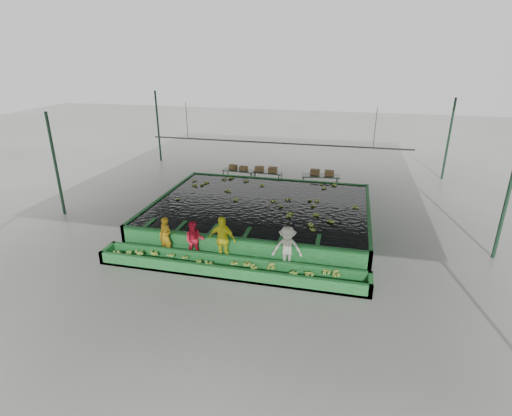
% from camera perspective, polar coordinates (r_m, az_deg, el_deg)
% --- Properties ---
extents(ground, '(80.00, 80.00, 0.00)m').
position_cam_1_polar(ground, '(17.82, -0.38, -3.57)').
color(ground, gray).
rests_on(ground, ground).
extents(shed_roof, '(20.00, 22.00, 0.04)m').
position_cam_1_polar(shed_roof, '(16.34, -0.42, 12.53)').
color(shed_roof, gray).
rests_on(shed_roof, shed_posts).
extents(shed_posts, '(20.00, 22.00, 5.00)m').
position_cam_1_polar(shed_posts, '(16.91, -0.40, 4.13)').
color(shed_posts, '#1B3825').
rests_on(shed_posts, ground).
extents(flotation_tank, '(10.00, 8.00, 0.90)m').
position_cam_1_polar(flotation_tank, '(18.98, 0.71, -0.47)').
color(flotation_tank, '#227431').
rests_on(flotation_tank, ground).
extents(tank_water, '(9.70, 7.70, 0.00)m').
position_cam_1_polar(tank_water, '(18.83, 0.71, 0.66)').
color(tank_water, black).
rests_on(tank_water, flotation_tank).
extents(sorting_trough, '(10.00, 1.00, 0.50)m').
position_cam_1_polar(sorting_trough, '(14.62, -3.80, -8.48)').
color(sorting_trough, '#227431').
rests_on(sorting_trough, ground).
extents(cableway_rail, '(0.08, 0.08, 14.00)m').
position_cam_1_polar(cableway_rail, '(21.51, 2.84, 9.26)').
color(cableway_rail, '#59605B').
rests_on(cableway_rail, shed_roof).
extents(rail_hanger_left, '(0.04, 0.04, 2.00)m').
position_cam_1_polar(rail_hanger_left, '(22.77, -9.86, 12.22)').
color(rail_hanger_left, '#59605B').
rests_on(rail_hanger_left, shed_roof).
extents(rail_hanger_right, '(0.04, 0.04, 2.00)m').
position_cam_1_polar(rail_hanger_right, '(21.00, 16.67, 10.89)').
color(rail_hanger_right, '#59605B').
rests_on(rail_hanger_right, shed_roof).
extents(worker_a, '(0.67, 0.54, 1.59)m').
position_cam_1_polar(worker_a, '(16.01, -12.80, -4.02)').
color(worker_a, '#BF8915').
rests_on(worker_a, ground).
extents(worker_b, '(0.90, 0.80, 1.55)m').
position_cam_1_polar(worker_b, '(15.55, -8.78, -4.58)').
color(worker_b, red).
rests_on(worker_b, ground).
extents(worker_c, '(1.15, 0.60, 1.87)m').
position_cam_1_polar(worker_c, '(15.12, -4.87, -4.51)').
color(worker_c, '#F7F622').
rests_on(worker_c, ground).
extents(worker_d, '(1.19, 0.79, 1.72)m').
position_cam_1_polar(worker_d, '(14.63, 4.47, -5.79)').
color(worker_d, beige).
rests_on(worker_d, ground).
extents(packing_table_left, '(1.98, 0.92, 0.88)m').
position_cam_1_polar(packing_table_left, '(24.35, -2.44, 4.50)').
color(packing_table_left, '#59605B').
rests_on(packing_table_left, ground).
extents(packing_table_mid, '(1.89, 0.87, 0.83)m').
position_cam_1_polar(packing_table_mid, '(24.08, 1.53, 4.26)').
color(packing_table_mid, '#59605B').
rests_on(packing_table_mid, ground).
extents(packing_table_right, '(2.20, 1.10, 0.96)m').
position_cam_1_polar(packing_table_right, '(23.27, 9.13, 3.53)').
color(packing_table_right, '#59605B').
rests_on(packing_table_right, ground).
extents(box_stack_left, '(1.22, 0.60, 0.25)m').
position_cam_1_polar(box_stack_left, '(24.25, -2.54, 5.51)').
color(box_stack_left, olive).
rests_on(box_stack_left, packing_table_left).
extents(box_stack_mid, '(1.33, 0.38, 0.29)m').
position_cam_1_polar(box_stack_mid, '(23.96, 1.44, 5.22)').
color(box_stack_mid, olive).
rests_on(box_stack_mid, packing_table_mid).
extents(box_stack_right, '(1.34, 0.42, 0.29)m').
position_cam_1_polar(box_stack_right, '(23.18, 9.41, 4.69)').
color(box_stack_right, olive).
rests_on(box_stack_right, packing_table_right).
extents(floating_bananas, '(9.24, 6.30, 0.13)m').
position_cam_1_polar(floating_bananas, '(19.56, 1.23, 1.47)').
color(floating_bananas, '#91B33D').
rests_on(floating_bananas, tank_water).
extents(trough_bananas, '(8.33, 0.56, 0.11)m').
position_cam_1_polar(trough_bananas, '(14.55, -3.81, -7.97)').
color(trough_bananas, '#91B33D').
rests_on(trough_bananas, sorting_trough).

